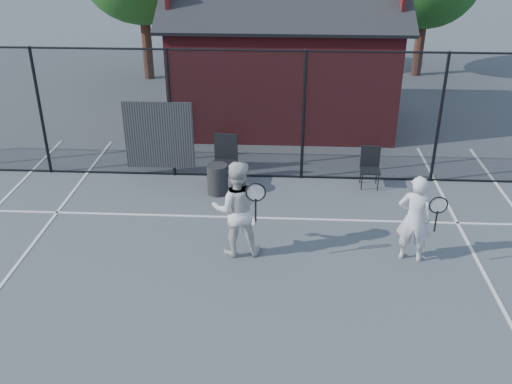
# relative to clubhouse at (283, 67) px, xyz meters

# --- Properties ---
(ground) EXTENTS (80.00, 80.00, 0.00)m
(ground) POSITION_rel_clubhouse_xyz_m (-0.50, -9.00, -1.61)
(ground) COLOR #4A4E55
(ground) RESTS_ON ground
(court_lines) EXTENTS (11.02, 18.00, 0.01)m
(court_lines) POSITION_rel_clubhouse_xyz_m (-0.50, -10.32, -1.60)
(court_lines) COLOR silver
(court_lines) RESTS_ON ground
(fence) EXTENTS (22.04, 3.00, 3.00)m
(fence) POSITION_rel_clubhouse_xyz_m (-0.80, -4.00, -0.16)
(fence) COLOR black
(fence) RESTS_ON ground
(clubhouse) EXTENTS (6.50, 4.36, 4.19)m
(clubhouse) POSITION_rel_clubhouse_xyz_m (0.00, 0.00, 0.00)
(clubhouse) COLOR maroon
(clubhouse) RESTS_ON ground
(player_front) EXTENTS (0.77, 0.61, 1.64)m
(player_front) POSITION_rel_clubhouse_xyz_m (2.40, -7.34, -0.78)
(player_front) COLOR silver
(player_front) RESTS_ON ground
(player_back) EXTENTS (1.02, 0.79, 1.81)m
(player_back) POSITION_rel_clubhouse_xyz_m (-0.73, -7.30, -0.70)
(player_back) COLOR silver
(player_back) RESTS_ON ground
(chair_left) EXTENTS (0.59, 0.61, 1.11)m
(chair_left) POSITION_rel_clubhouse_xyz_m (-1.26, -4.40, -1.05)
(chair_left) COLOR black
(chair_left) RESTS_ON ground
(chair_right) EXTENTS (0.45, 0.47, 0.91)m
(chair_right) POSITION_rel_clubhouse_xyz_m (2.02, -4.40, -1.15)
(chair_right) COLOR black
(chair_right) RESTS_ON ground
(waste_bin) EXTENTS (0.49, 0.49, 0.67)m
(waste_bin) POSITION_rel_clubhouse_xyz_m (-1.36, -4.90, -1.27)
(waste_bin) COLOR #252525
(waste_bin) RESTS_ON ground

